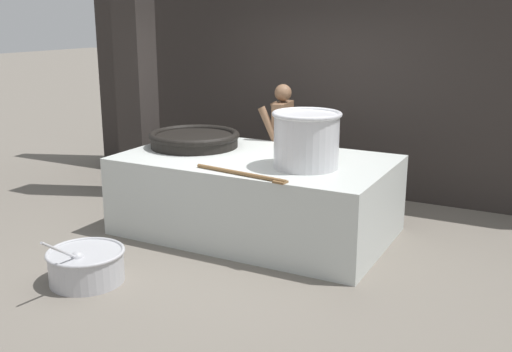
{
  "coord_description": "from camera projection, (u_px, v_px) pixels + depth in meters",
  "views": [
    {
      "loc": [
        3.01,
        -5.74,
        2.41
      ],
      "look_at": [
        0.0,
        0.0,
        0.66
      ],
      "focal_mm": 42.0,
      "sensor_mm": 36.0,
      "label": 1
    }
  ],
  "objects": [
    {
      "name": "ground_plane",
      "position": [
        256.0,
        231.0,
        6.88
      ],
      "size": [
        60.0,
        60.0,
        0.0
      ],
      "primitive_type": "plane",
      "color": "slate"
    },
    {
      "name": "stock_pot",
      "position": [
        306.0,
        139.0,
        6.12
      ],
      "size": [
        0.72,
        0.72,
        0.58
      ],
      "color": "silver",
      "rests_on": "hearth_platform"
    },
    {
      "name": "support_pillar",
      "position": [
        136.0,
        64.0,
        7.92
      ],
      "size": [
        0.4,
        0.4,
        3.57
      ],
      "primitive_type": "cube",
      "color": "#2D2826",
      "rests_on": "ground_plane"
    },
    {
      "name": "cook",
      "position": [
        282.0,
        140.0,
        7.72
      ],
      "size": [
        0.4,
        0.6,
        1.57
      ],
      "rotation": [
        0.0,
        0.0,
        3.27
      ],
      "color": "brown",
      "rests_on": "ground_plane"
    },
    {
      "name": "giant_wok_near",
      "position": [
        194.0,
        139.0,
        7.15
      ],
      "size": [
        1.08,
        1.08,
        0.18
      ],
      "color": "black",
      "rests_on": "hearth_platform"
    },
    {
      "name": "hearth_platform",
      "position": [
        256.0,
        195.0,
        6.77
      ],
      "size": [
        2.97,
        1.74,
        0.88
      ],
      "color": "silver",
      "rests_on": "ground_plane"
    },
    {
      "name": "stirring_paddle",
      "position": [
        245.0,
        174.0,
        5.86
      ],
      "size": [
        1.07,
        0.21,
        0.04
      ],
      "rotation": [
        0.0,
        0.0,
        -0.14
      ],
      "color": "brown",
      "rests_on": "hearth_platform"
    },
    {
      "name": "back_wall",
      "position": [
        327.0,
        62.0,
        8.22
      ],
      "size": [
        8.03,
        0.24,
        3.57
      ],
      "primitive_type": "cube",
      "color": "#2D2826",
      "rests_on": "ground_plane"
    },
    {
      "name": "prep_bowl_vegetables",
      "position": [
        86.0,
        264.0,
        5.55
      ],
      "size": [
        0.72,
        0.93,
        0.6
      ],
      "color": "#B7B7BC",
      "rests_on": "ground_plane"
    }
  ]
}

